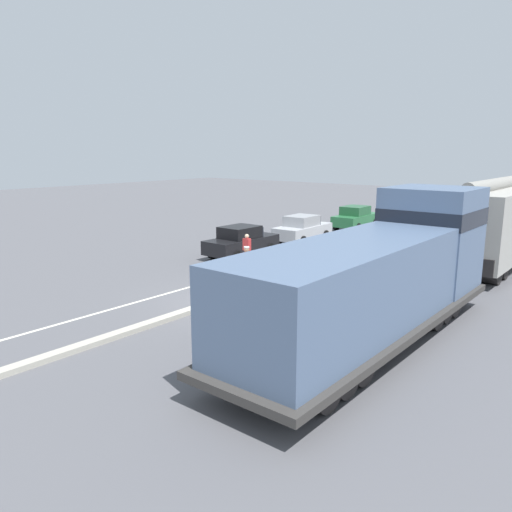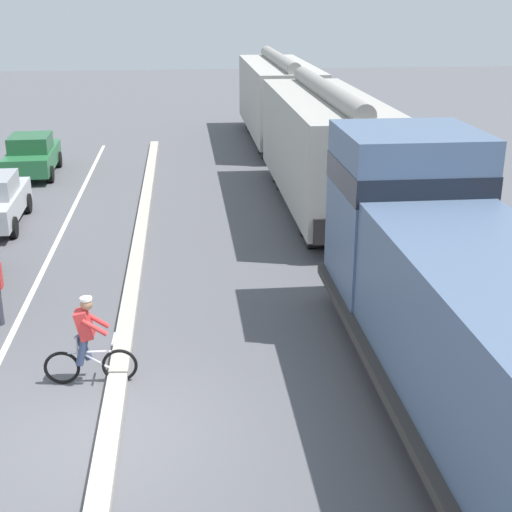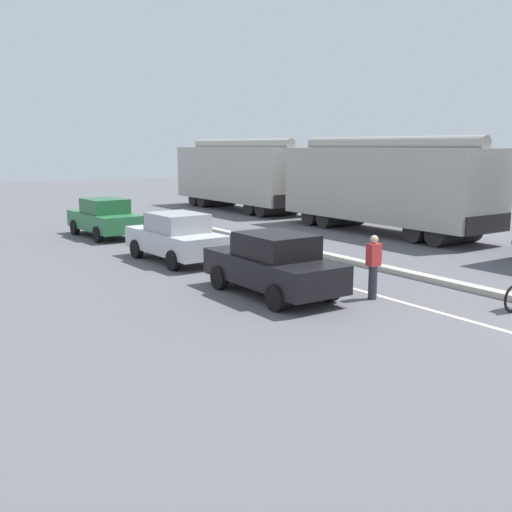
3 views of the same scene
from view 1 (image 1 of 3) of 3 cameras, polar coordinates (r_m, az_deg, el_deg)
The scene contains 10 objects.
ground_plane at distance 18.41m, azimuth -3.47°, elevation -5.13°, with size 120.00×120.00×0.00m, color #56565B.
median_curb at distance 22.99m, azimuth 6.74°, elevation -1.51°, with size 0.36×36.00×0.16m, color #B2AD9E.
lane_stripe at distance 24.35m, azimuth 1.98°, elevation -0.86°, with size 0.14×36.00×0.01m, color silver.
locomotive at distance 14.97m, azimuth 14.39°, elevation -2.38°, with size 3.10×11.61×4.20m.
hopper_car_lead at distance 26.29m, azimuth 25.82°, elevation 3.50°, with size 2.90×10.60×4.18m.
parked_car_black at distance 25.69m, azimuth -1.69°, elevation 1.67°, with size 1.87×4.22×1.62m.
parked_car_silver at distance 29.99m, azimuth 5.33°, elevation 3.12°, with size 1.95×4.26×1.62m.
parked_car_green at distance 35.62m, azimuth 11.32°, elevation 4.34°, with size 1.95×4.26×1.62m.
cyclist at distance 19.75m, azimuth -1.16°, elevation -1.47°, with size 1.71×0.48×1.71m.
pedestrian_by_cars at distance 23.22m, azimuth -1.05°, elevation 0.64°, with size 0.34×0.22×1.62m.
Camera 1 is at (12.00, -12.87, 5.41)m, focal length 35.00 mm.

